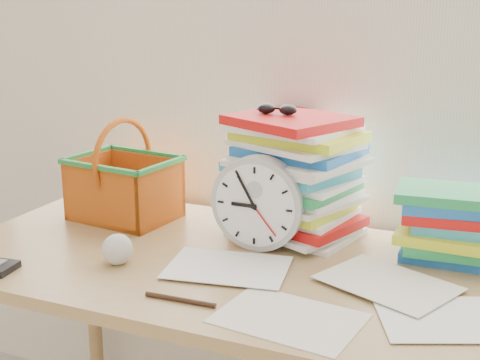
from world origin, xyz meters
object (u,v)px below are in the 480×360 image
at_px(book_stack, 454,224).
at_px(basket, 124,170).
at_px(clock, 259,203).
at_px(paper_stack, 295,176).
at_px(desk, 239,291).

xyz_separation_m(book_stack, basket, (-0.87, -0.06, 0.05)).
height_order(clock, basket, basket).
distance_m(paper_stack, book_stack, 0.40).
bearing_deg(desk, basket, 158.49).
distance_m(paper_stack, clock, 0.15).
xyz_separation_m(paper_stack, basket, (-0.47, -0.07, -0.02)).
height_order(desk, basket, basket).
height_order(desk, clock, clock).
relative_size(clock, basket, 0.84).
bearing_deg(book_stack, paper_stack, 178.61).
bearing_deg(paper_stack, book_stack, -1.39).
bearing_deg(desk, paper_stack, 77.33).
bearing_deg(book_stack, clock, -163.84).
height_order(paper_stack, clock, paper_stack).
distance_m(clock, book_stack, 0.46).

